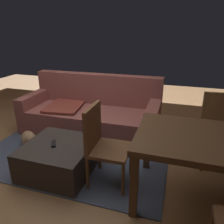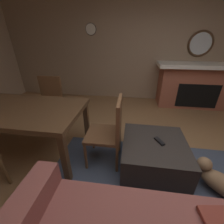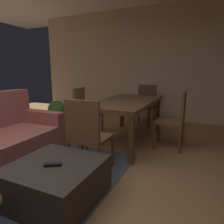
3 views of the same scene
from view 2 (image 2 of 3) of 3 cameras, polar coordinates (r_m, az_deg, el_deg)
floor at (r=2.04m, az=19.92°, el=-24.33°), size 9.47×9.47×0.00m
wall_back_fireplace_side at (r=4.10m, az=16.12°, el=24.19°), size 8.29×0.12×2.82m
area_rug at (r=1.83m, az=17.48°, el=-32.38°), size 2.60×2.00×0.01m
fireplace at (r=4.12m, az=30.02°, el=9.24°), size 1.91×0.76×1.05m
round_wall_mirror at (r=4.26m, az=31.71°, el=22.04°), size 0.58×0.05×0.58m
ottoman_coffee_table at (r=2.05m, az=16.06°, el=-15.62°), size 0.80×0.81×0.38m
tv_remote at (r=1.94m, az=18.30°, el=-10.91°), size 0.12×0.16×0.02m
dining_table at (r=2.34m, az=-34.37°, el=-0.05°), size 1.84×0.93×0.74m
dining_chair_south at (r=3.01m, az=-23.53°, el=4.88°), size 0.44×0.44×0.93m
dining_chair_west at (r=1.84m, az=-0.65°, el=-6.70°), size 0.45×0.45×0.93m
small_dog at (r=2.08m, az=37.15°, el=-21.16°), size 0.51×0.50×0.30m
wall_clock at (r=4.14m, az=-8.40°, el=29.73°), size 0.28×0.03×0.28m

